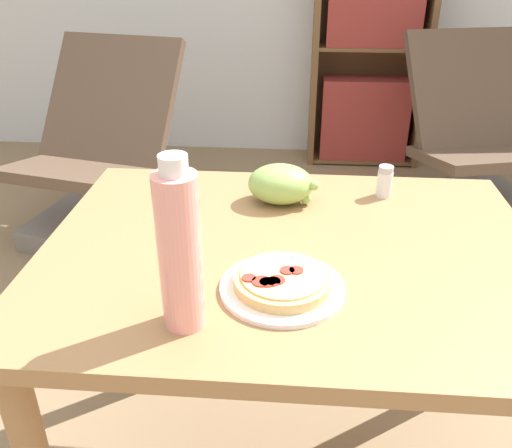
# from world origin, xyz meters

# --- Properties ---
(dining_table) EXTENTS (1.03, 0.78, 0.73)m
(dining_table) POSITION_xyz_m (-0.07, 0.05, 0.62)
(dining_table) COLOR #A37549
(dining_table) RESTS_ON ground_plane
(pizza_on_plate) EXTENTS (0.23, 0.23, 0.04)m
(pizza_on_plate) POSITION_xyz_m (-0.09, -0.11, 0.75)
(pizza_on_plate) COLOR white
(pizza_on_plate) RESTS_ON dining_table
(grape_bunch) EXTENTS (0.17, 0.13, 0.09)m
(grape_bunch) POSITION_xyz_m (-0.10, 0.26, 0.78)
(grape_bunch) COLOR #93BC5B
(grape_bunch) RESTS_ON dining_table
(drink_bottle) EXTENTS (0.07, 0.07, 0.30)m
(drink_bottle) POSITION_xyz_m (-0.24, -0.21, 0.87)
(drink_bottle) COLOR pink
(drink_bottle) RESTS_ON dining_table
(salt_shaker) EXTENTS (0.04, 0.04, 0.08)m
(salt_shaker) POSITION_xyz_m (0.15, 0.31, 0.77)
(salt_shaker) COLOR white
(salt_shaker) RESTS_ON dining_table
(lounge_chair_near) EXTENTS (0.76, 0.88, 0.88)m
(lounge_chair_near) POSITION_xyz_m (-0.99, 1.40, 0.29)
(lounge_chair_near) COLOR slate
(lounge_chair_near) RESTS_ON ground_plane
(lounge_chair_far) EXTENTS (0.78, 0.89, 0.88)m
(lounge_chair_far) POSITION_xyz_m (0.84, 1.74, 0.29)
(lounge_chair_far) COLOR slate
(lounge_chair_far) RESTS_ON ground_plane
(bookshelf) EXTENTS (0.69, 0.28, 1.42)m
(bookshelf) POSITION_xyz_m (0.35, 2.46, 0.65)
(bookshelf) COLOR brown
(bookshelf) RESTS_ON ground_plane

